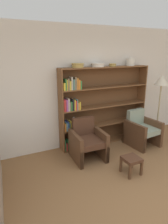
# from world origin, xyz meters

# --- Properties ---
(wall_back) EXTENTS (12.00, 0.06, 2.75)m
(wall_back) POSITION_xyz_m (0.00, 2.64, 1.38)
(wall_back) COLOR silver
(wall_back) RESTS_ON ground
(bookshelf) EXTENTS (2.25, 0.30, 1.86)m
(bookshelf) POSITION_xyz_m (0.16, 2.48, 0.92)
(bookshelf) COLOR brown
(bookshelf) RESTS_ON ground
(bowl_brass) EXTENTS (0.27, 0.27, 0.09)m
(bowl_brass) POSITION_xyz_m (-0.35, 2.45, 1.91)
(bowl_brass) COLOR tan
(bowl_brass) RESTS_ON bookshelf
(bowl_slate) EXTENTS (0.30, 0.30, 0.09)m
(bowl_slate) POSITION_xyz_m (0.14, 2.45, 1.91)
(bowl_slate) COLOR silver
(bowl_slate) RESTS_ON bookshelf
(bowl_terracotta) EXTENTS (0.17, 0.17, 0.06)m
(bowl_terracotta) POSITION_xyz_m (0.54, 2.45, 1.90)
(bowl_terracotta) COLOR tan
(bowl_terracotta) RESTS_ON bookshelf
(vase_tall) EXTENTS (0.19, 0.19, 0.19)m
(vase_tall) POSITION_xyz_m (1.05, 2.45, 1.94)
(vase_tall) COLOR silver
(vase_tall) RESTS_ON bookshelf
(armchair_leather) EXTENTS (0.68, 0.72, 0.83)m
(armchair_leather) POSITION_xyz_m (-0.38, 1.92, 0.38)
(armchair_leather) COLOR brown
(armchair_leather) RESTS_ON ground
(armchair_cushioned) EXTENTS (0.69, 0.73, 0.83)m
(armchair_cushioned) POSITION_xyz_m (1.09, 1.92, 0.38)
(armchair_cushioned) COLOR brown
(armchair_cushioned) RESTS_ON ground
(floor_lamp) EXTENTS (0.36, 0.36, 1.63)m
(floor_lamp) POSITION_xyz_m (1.76, 2.09, 1.39)
(floor_lamp) COLOR tan
(floor_lamp) RESTS_ON ground
(footstool) EXTENTS (0.31, 0.31, 0.33)m
(footstool) POSITION_xyz_m (0.08, 1.04, 0.26)
(footstool) COLOR brown
(footstool) RESTS_ON ground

